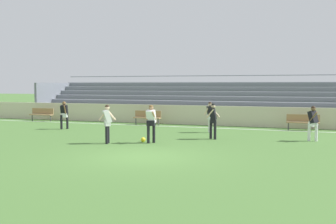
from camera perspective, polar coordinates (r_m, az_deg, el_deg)
name	(u,v)px	position (r m, az deg, el deg)	size (l,w,h in m)	color
ground_plane	(143,157)	(14.65, -3.60, -6.30)	(160.00, 160.00, 0.00)	#477033
field_line_sideline	(211,128)	(24.29, 6.02, -2.24)	(44.00, 0.12, 0.01)	white
sideline_wall	(217,116)	(25.75, 6.86, -0.52)	(48.00, 0.16, 1.24)	beige
bleacher_stand	(208,100)	(29.49, 5.63, 1.66)	(26.54, 5.12, 3.32)	#9EA3AD
bench_centre_sideline	(303,121)	(24.07, 18.49, -1.18)	(1.80, 0.40, 0.90)	#99754C
bench_near_wall_gap	(147,116)	(26.07, -2.92, -0.61)	(1.80, 0.40, 0.90)	#99754C
bench_near_bin	(42,113)	(30.17, -17.36, -0.17)	(1.80, 0.40, 0.90)	#99754C
player_white_trailing_run	(151,120)	(17.87, -2.40, -1.18)	(0.45, 0.61, 1.69)	black
player_white_deep_cover	(107,120)	(17.91, -8.56, -1.18)	(0.68, 0.53, 1.71)	black
player_dark_dropping_back	(210,114)	(21.91, 5.95, -0.34)	(0.63, 0.48, 1.65)	white
player_dark_overlapping	(64,113)	(24.23, -14.43, -0.10)	(0.45, 0.58, 1.61)	black
player_dark_wide_left	(213,118)	(19.26, 6.37, -0.83)	(0.59, 0.45, 1.70)	black
player_dark_on_ball	(313,120)	(19.62, 19.77, -1.12)	(0.53, 0.68, 1.61)	white
soccer_ball	(143,140)	(18.28, -3.52, -3.91)	(0.22, 0.22, 0.22)	yellow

